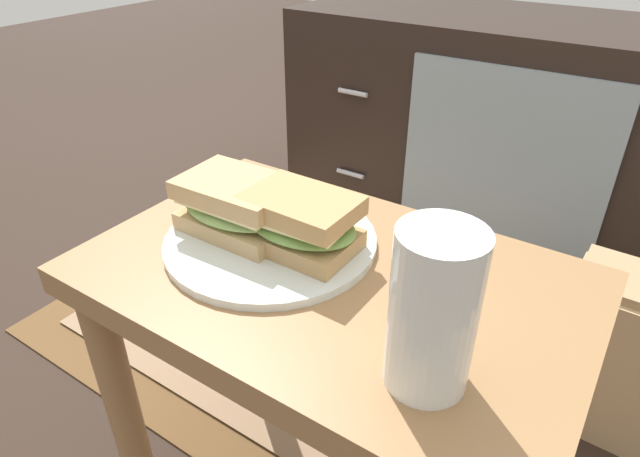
{
  "coord_description": "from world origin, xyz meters",
  "views": [
    {
      "loc": [
        0.26,
        -0.42,
        0.82
      ],
      "look_at": [
        -0.01,
        0.0,
        0.51
      ],
      "focal_mm": 30.51,
      "sensor_mm": 36.0,
      "label": 1
    }
  ],
  "objects_px": {
    "coaster": "(439,241)",
    "sandwich_front": "(239,204)",
    "tv_cabinet": "(482,131)",
    "paper_bag": "(619,355)",
    "sandwich_back": "(301,222)",
    "beer_glass": "(432,315)",
    "plate": "(271,240)"
  },
  "relations": [
    {
      "from": "tv_cabinet",
      "to": "plate",
      "type": "bearing_deg",
      "value": -87.48
    },
    {
      "from": "paper_bag",
      "to": "plate",
      "type": "bearing_deg",
      "value": -134.04
    },
    {
      "from": "plate",
      "to": "paper_bag",
      "type": "distance_m",
      "value": 0.66
    },
    {
      "from": "sandwich_front",
      "to": "coaster",
      "type": "relative_size",
      "value": 1.46
    },
    {
      "from": "coaster",
      "to": "paper_bag",
      "type": "bearing_deg",
      "value": 52.11
    },
    {
      "from": "beer_glass",
      "to": "tv_cabinet",
      "type": "bearing_deg",
      "value": 105.33
    },
    {
      "from": "beer_glass",
      "to": "paper_bag",
      "type": "distance_m",
      "value": 0.66
    },
    {
      "from": "tv_cabinet",
      "to": "plate",
      "type": "xyz_separation_m",
      "value": [
        0.04,
        -0.94,
        0.17
      ]
    },
    {
      "from": "sandwich_front",
      "to": "plate",
      "type": "bearing_deg",
      "value": 4.05
    },
    {
      "from": "sandwich_front",
      "to": "sandwich_back",
      "type": "xyz_separation_m",
      "value": [
        0.09,
        0.01,
        0.0
      ]
    },
    {
      "from": "sandwich_front",
      "to": "coaster",
      "type": "bearing_deg",
      "value": 29.02
    },
    {
      "from": "sandwich_front",
      "to": "coaster",
      "type": "xyz_separation_m",
      "value": [
        0.21,
        0.12,
        -0.04
      ]
    },
    {
      "from": "sandwich_front",
      "to": "paper_bag",
      "type": "bearing_deg",
      "value": 43.26
    },
    {
      "from": "sandwich_front",
      "to": "paper_bag",
      "type": "height_order",
      "value": "sandwich_front"
    },
    {
      "from": "sandwich_front",
      "to": "sandwich_back",
      "type": "bearing_deg",
      "value": 4.05
    },
    {
      "from": "sandwich_back",
      "to": "sandwich_front",
      "type": "bearing_deg",
      "value": -175.95
    },
    {
      "from": "coaster",
      "to": "plate",
      "type": "bearing_deg",
      "value": -145.79
    },
    {
      "from": "sandwich_back",
      "to": "coaster",
      "type": "relative_size",
      "value": 1.36
    },
    {
      "from": "plate",
      "to": "sandwich_front",
      "type": "bearing_deg",
      "value": -175.95
    },
    {
      "from": "beer_glass",
      "to": "coaster",
      "type": "distance_m",
      "value": 0.23
    },
    {
      "from": "beer_glass",
      "to": "sandwich_back",
      "type": "bearing_deg",
      "value": 153.82
    },
    {
      "from": "tv_cabinet",
      "to": "paper_bag",
      "type": "height_order",
      "value": "tv_cabinet"
    },
    {
      "from": "coaster",
      "to": "sandwich_front",
      "type": "bearing_deg",
      "value": -150.98
    },
    {
      "from": "plate",
      "to": "sandwich_front",
      "type": "height_order",
      "value": "sandwich_front"
    },
    {
      "from": "plate",
      "to": "sandwich_back",
      "type": "height_order",
      "value": "sandwich_back"
    },
    {
      "from": "sandwich_back",
      "to": "paper_bag",
      "type": "height_order",
      "value": "sandwich_back"
    },
    {
      "from": "tv_cabinet",
      "to": "plate",
      "type": "distance_m",
      "value": 0.96
    },
    {
      "from": "tv_cabinet",
      "to": "coaster",
      "type": "relative_size",
      "value": 9.69
    },
    {
      "from": "tv_cabinet",
      "to": "coaster",
      "type": "distance_m",
      "value": 0.87
    },
    {
      "from": "coaster",
      "to": "sandwich_back",
      "type": "bearing_deg",
      "value": -138.26
    },
    {
      "from": "paper_bag",
      "to": "tv_cabinet",
      "type": "bearing_deg",
      "value": 130.34
    },
    {
      "from": "paper_bag",
      "to": "sandwich_front",
      "type": "bearing_deg",
      "value": -136.74
    }
  ]
}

